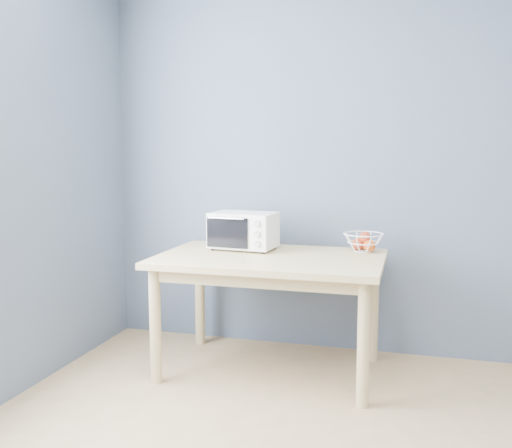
# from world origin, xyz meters

# --- Properties ---
(room) EXTENTS (4.01, 4.51, 2.61)m
(room) POSITION_xyz_m (0.00, 0.00, 1.30)
(room) COLOR tan
(room) RESTS_ON ground
(dining_table) EXTENTS (1.40, 0.90, 0.75)m
(dining_table) POSITION_xyz_m (-0.69, 1.70, 0.65)
(dining_table) COLOR #D0B67C
(dining_table) RESTS_ON ground
(toaster_oven) EXTENTS (0.44, 0.33, 0.25)m
(toaster_oven) POSITION_xyz_m (-0.93, 1.88, 0.88)
(toaster_oven) COLOR white
(toaster_oven) RESTS_ON dining_table
(fruit_basket) EXTENTS (0.33, 0.33, 0.13)m
(fruit_basket) POSITION_xyz_m (-0.14, 2.01, 0.82)
(fruit_basket) COLOR white
(fruit_basket) RESTS_ON dining_table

